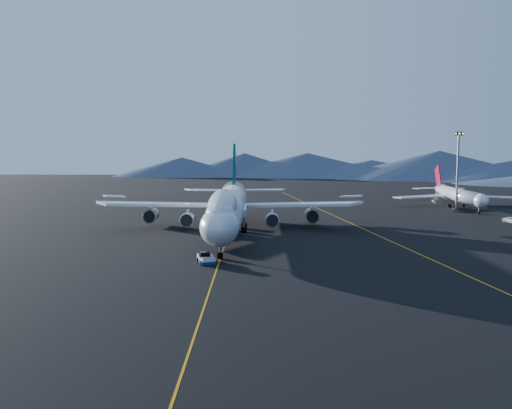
{
  "coord_description": "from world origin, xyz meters",
  "views": [
    {
      "loc": [
        6.35,
        -120.32,
        18.91
      ],
      "look_at": [
        5.88,
        3.82,
        6.0
      ],
      "focal_mm": 40.0,
      "sensor_mm": 36.0,
      "label": 1
    }
  ],
  "objects_px": {
    "pushback_tug": "(206,259)",
    "floodlight_mast": "(458,170)",
    "boeing_747": "(228,207)",
    "second_jet": "(457,195)"
  },
  "relations": [
    {
      "from": "pushback_tug",
      "to": "floodlight_mast",
      "type": "distance_m",
      "value": 103.29
    },
    {
      "from": "pushback_tug",
      "to": "second_jet",
      "type": "height_order",
      "value": "second_jet"
    },
    {
      "from": "second_jet",
      "to": "boeing_747",
      "type": "bearing_deg",
      "value": -134.17
    },
    {
      "from": "boeing_747",
      "to": "pushback_tug",
      "type": "distance_m",
      "value": 30.46
    },
    {
      "from": "boeing_747",
      "to": "floodlight_mast",
      "type": "distance_m",
      "value": 80.96
    },
    {
      "from": "second_jet",
      "to": "floodlight_mast",
      "type": "distance_m",
      "value": 10.01
    },
    {
      "from": "boeing_747",
      "to": "pushback_tug",
      "type": "height_order",
      "value": "boeing_747"
    },
    {
      "from": "second_jet",
      "to": "floodlight_mast",
      "type": "bearing_deg",
      "value": -102.99
    },
    {
      "from": "pushback_tug",
      "to": "floodlight_mast",
      "type": "height_order",
      "value": "floodlight_mast"
    },
    {
      "from": "floodlight_mast",
      "to": "second_jet",
      "type": "bearing_deg",
      "value": 69.71
    }
  ]
}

